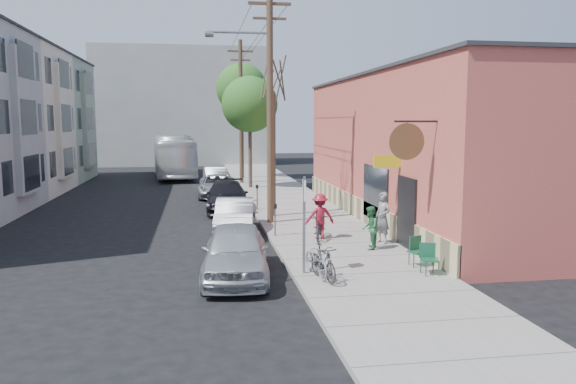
{
  "coord_description": "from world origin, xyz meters",
  "views": [
    {
      "loc": [
        -0.61,
        -19.19,
        4.5
      ],
      "look_at": [
        3.17,
        4.29,
        1.5
      ],
      "focal_mm": 35.0,
      "sensor_mm": 36.0,
      "label": 1
    }
  ],
  "objects": [
    {
      "name": "sidewalk",
      "position": [
        4.25,
        11.0,
        0.07
      ],
      "size": [
        4.5,
        58.0,
        0.15
      ],
      "primitive_type": "cube",
      "color": "gray",
      "rests_on": "ground"
    },
    {
      "name": "parking_meter_near",
      "position": [
        2.25,
        1.68,
        0.98
      ],
      "size": [
        0.14,
        0.14,
        1.24
      ],
      "color": "slate",
      "rests_on": "sidewalk"
    },
    {
      "name": "utility_pole_far",
      "position": [
        2.45,
        20.81,
        5.34
      ],
      "size": [
        1.8,
        0.28,
        10.0
      ],
      "color": "#503A28",
      "rests_on": "sidewalk"
    },
    {
      "name": "tree_bare",
      "position": [
        2.8,
        6.32,
        2.97
      ],
      "size": [
        0.24,
        0.24,
        5.63
      ],
      "color": "#44392C",
      "rests_on": "sidewalk"
    },
    {
      "name": "parking_meter_far",
      "position": [
        2.25,
        8.22,
        0.98
      ],
      "size": [
        0.14,
        0.14,
        1.24
      ],
      "color": "slate",
      "rests_on": "sidewalk"
    },
    {
      "name": "parked_bike_a",
      "position": [
        2.74,
        -4.47,
        0.64
      ],
      "size": [
        0.77,
        1.69,
        0.98
      ],
      "primitive_type": "imported",
      "rotation": [
        0.0,
        0.0,
        0.2
      ],
      "color": "black",
      "rests_on": "sidewalk"
    },
    {
      "name": "bus",
      "position": [
        -2.58,
        27.59,
        1.69
      ],
      "size": [
        3.93,
        12.32,
        3.37
      ],
      "primitive_type": "imported",
      "rotation": [
        0.0,
        0.0,
        0.09
      ],
      "color": "silver",
      "rests_on": "ground"
    },
    {
      "name": "patio_chair_a",
      "position": [
        5.89,
        -3.44,
        0.59
      ],
      "size": [
        0.65,
        0.65,
        0.88
      ],
      "primitive_type": null,
      "rotation": [
        0.0,
        0.0,
        0.39
      ],
      "color": "#144930",
      "rests_on": "sidewalk"
    },
    {
      "name": "cyclist_bike",
      "position": [
        3.82,
        0.93,
        0.63
      ],
      "size": [
        1.13,
        1.92,
        0.95
      ],
      "primitive_type": "imported",
      "rotation": [
        0.0,
        0.0,
        -0.3
      ],
      "color": "black",
      "rests_on": "sidewalk"
    },
    {
      "name": "cafe_building",
      "position": [
        8.99,
        4.99,
        3.3
      ],
      "size": [
        6.6,
        20.2,
        6.61
      ],
      "color": "#B44D43",
      "rests_on": "ground"
    },
    {
      "name": "utility_pole_near",
      "position": [
        2.39,
        4.66,
        5.41
      ],
      "size": [
        3.57,
        0.28,
        10.0
      ],
      "color": "#503A28",
      "rests_on": "sidewalk"
    },
    {
      "name": "car_3",
      "position": [
        0.5,
        14.28,
        0.67
      ],
      "size": [
        2.37,
        4.87,
        1.33
      ],
      "primitive_type": "imported",
      "rotation": [
        0.0,
        0.0,
        -0.03
      ],
      "color": "#9999A0",
      "rests_on": "ground"
    },
    {
      "name": "cyclist",
      "position": [
        3.82,
        0.93,
        0.99
      ],
      "size": [
        1.12,
        0.68,
        1.69
      ],
      "primitive_type": "imported",
      "rotation": [
        0.0,
        0.0,
        3.19
      ],
      "color": "maroon",
      "rests_on": "sidewalk"
    },
    {
      "name": "car_1",
      "position": [
        0.8,
        3.13,
        0.7
      ],
      "size": [
        1.9,
        4.38,
        1.4
      ],
      "primitive_type": "imported",
      "rotation": [
        0.0,
        0.0,
        -0.1
      ],
      "color": "#96969D",
      "rests_on": "ground"
    },
    {
      "name": "car_4",
      "position": [
        0.56,
        19.29,
        0.69
      ],
      "size": [
        1.73,
        4.3,
        1.39
      ],
      "primitive_type": "imported",
      "rotation": [
        0.0,
        0.0,
        0.06
      ],
      "color": "#A6A8AD",
      "rests_on": "ground"
    },
    {
      "name": "patio_chair_b",
      "position": [
        5.87,
        -4.41,
        0.59
      ],
      "size": [
        0.62,
        0.62,
        0.88
      ],
      "primitive_type": null,
      "rotation": [
        0.0,
        0.0,
        -0.29
      ],
      "color": "#144930",
      "rests_on": "sidewalk"
    },
    {
      "name": "ground",
      "position": [
        0.0,
        0.0,
        0.0
      ],
      "size": [
        120.0,
        120.0,
        0.0
      ],
      "primitive_type": "plane",
      "color": "black"
    },
    {
      "name": "car_0",
      "position": [
        0.4,
        -3.41,
        0.78
      ],
      "size": [
        2.23,
        4.74,
        1.57
      ],
      "primitive_type": "imported",
      "rotation": [
        0.0,
        0.0,
        -0.08
      ],
      "color": "#AFB3B7",
      "rests_on": "ground"
    },
    {
      "name": "sign_post",
      "position": [
        2.35,
        -3.68,
        1.83
      ],
      "size": [
        0.07,
        0.45,
        2.8
      ],
      "color": "slate",
      "rests_on": "sidewalk"
    },
    {
      "name": "tree_leafy_mid",
      "position": [
        2.8,
        17.77,
        5.6
      ],
      "size": [
        3.67,
        3.67,
        7.3
      ],
      "color": "#44392C",
      "rests_on": "sidewalk"
    },
    {
      "name": "tree_leafy_far",
      "position": [
        2.8,
        24.42,
        6.99
      ],
      "size": [
        3.9,
        3.9,
        8.81
      ],
      "color": "#44392C",
      "rests_on": "sidewalk"
    },
    {
      "name": "parked_bike_b",
      "position": [
        2.65,
        -4.01,
        0.61
      ],
      "size": [
        0.83,
        1.82,
        0.92
      ],
      "primitive_type": "imported",
      "rotation": [
        0.0,
        0.0,
        0.13
      ],
      "color": "slate",
      "rests_on": "sidewalk"
    },
    {
      "name": "car_2",
      "position": [
        0.8,
        8.84,
        0.74
      ],
      "size": [
        2.22,
        5.13,
        1.47
      ],
      "primitive_type": "imported",
      "rotation": [
        0.0,
        0.0,
        -0.03
      ],
      "color": "black",
      "rests_on": "ground"
    },
    {
      "name": "patron_grey",
      "position": [
        5.88,
        -0.19,
        1.07
      ],
      "size": [
        0.68,
        0.8,
        1.85
      ],
      "primitive_type": "imported",
      "rotation": [
        0.0,
        0.0,
        -1.15
      ],
      "color": "slate",
      "rests_on": "sidewalk"
    },
    {
      "name": "patron_green",
      "position": [
        5.14,
        -1.07,
        0.9
      ],
      "size": [
        0.81,
        0.89,
        1.49
      ],
      "primitive_type": "imported",
      "rotation": [
        0.0,
        0.0,
        -1.99
      ],
      "color": "#2C6F40",
      "rests_on": "sidewalk"
    },
    {
      "name": "end_cap_building",
      "position": [
        -2.0,
        42.0,
        6.0
      ],
      "size": [
        18.0,
        8.0,
        12.0
      ],
      "primitive_type": "cube",
      "color": "#9C9D98",
      "rests_on": "ground"
    }
  ]
}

